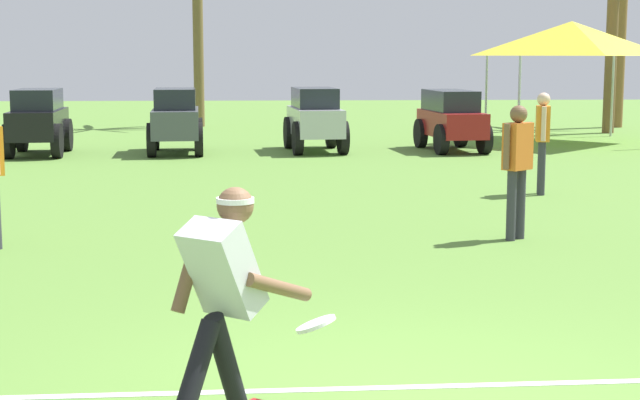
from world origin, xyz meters
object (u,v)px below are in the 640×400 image
Objects in this scene: frisbee_in_flight at (316,324)px; teammate_near_sideline at (542,133)px; teammate_midfield at (517,159)px; palm_tree_right_of_centre at (622,4)px; palm_tree_far_left at (198,11)px; parked_car_slot_d at (451,118)px; palm_tree_left_of_centre at (612,16)px; frisbee_thrower at (222,298)px; parked_car_slot_c at (315,118)px; event_tent at (571,39)px; parked_car_slot_b at (176,119)px; parked_car_slot_a at (38,120)px.

frisbee_in_flight is 9.81m from teammate_near_sideline.
palm_tree_right_of_centre reaches higher than teammate_midfield.
palm_tree_right_of_centre is at bearing -4.61° from palm_tree_far_left.
palm_tree_left_of_centre reaches higher than parked_car_slot_d.
palm_tree_left_of_centre reaches higher than frisbee_thrower.
event_tent is (6.28, 1.86, 1.76)m from parked_car_slot_c.
frisbee_in_flight is at bearing -81.84° from parked_car_slot_b.
palm_tree_far_left is at bearing 90.14° from parked_car_slot_b.
event_tent is at bearing 68.31° from frisbee_in_flight.
teammate_midfield reaches higher than parked_car_slot_b.
parked_car_slot_d is at bearing -149.97° from event_tent.
teammate_midfield is at bearing -75.09° from palm_tree_far_left.
frisbee_thrower is 0.58× the size of parked_car_slot_a.
parked_car_slot_a is 0.69× the size of event_tent.
parked_car_slot_b is (2.90, 0.19, 0.00)m from parked_car_slot_a.
event_tent is (9.34, -5.82, -0.88)m from palm_tree_far_left.
parked_car_slot_a is 1.00× the size of parked_car_slot_b.
frisbee_thrower is at bearing -114.71° from palm_tree_right_of_centre.
frisbee_in_flight is 15.83m from parked_car_slot_b.
frisbee_thrower is at bearing -115.52° from teammate_near_sideline.
teammate_midfield is at bearing -110.04° from teammate_near_sideline.
frisbee_in_flight is at bearing -92.85° from parked_car_slot_c.
palm_tree_left_of_centre reaches higher than parked_car_slot_b.
parked_car_slot_b is at bearing -156.71° from palm_tree_left_of_centre.
palm_tree_far_left is at bearing 164.66° from palm_tree_left_of_centre.
parked_car_slot_a reaches higher than parked_car_slot_d.
frisbee_thrower is 19.78m from event_tent.
parked_car_slot_a is 5.96m from parked_car_slot_c.
palm_tree_left_of_centre is 0.88× the size of palm_tree_right_of_centre.
parked_car_slot_b is at bearing 115.15° from teammate_midfield.
frisbee_in_flight is 16.32m from parked_car_slot_a.
teammate_near_sideline is (3.92, 8.98, 0.41)m from frisbee_in_flight.
teammate_midfield is at bearing -112.95° from palm_tree_left_of_centre.
parked_car_slot_c is 0.70× the size of event_tent.
frisbee_thrower is at bearing -94.69° from parked_car_slot_c.
teammate_midfield is at bearing -96.67° from parked_car_slot_d.
teammate_midfield is at bearing 61.24° from frisbee_thrower.
parked_car_slot_d is at bearing 74.96° from frisbee_thrower.
teammate_near_sideline is at bearing 64.48° from frisbee_thrower.
palm_tree_far_left reaches higher than frisbee_in_flight.
frisbee_thrower is 16.36m from parked_car_slot_c.
parked_car_slot_b is (-6.17, 6.68, -0.20)m from teammate_near_sideline.
palm_tree_right_of_centre reaches higher than parked_car_slot_b.
palm_tree_far_left is (2.88, 8.13, 2.64)m from parked_car_slot_a.
frisbee_thrower is 24.19m from palm_tree_far_left.
parked_car_slot_d is (8.98, 0.44, -0.02)m from parked_car_slot_a.
palm_tree_left_of_centre is (9.02, 20.52, 2.61)m from frisbee_in_flight.
parked_car_slot_d is (1.24, 10.57, -0.22)m from teammate_midfield.
teammate_near_sideline is 9.10m from parked_car_slot_b.
teammate_midfield is 18.99m from palm_tree_right_of_centre.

